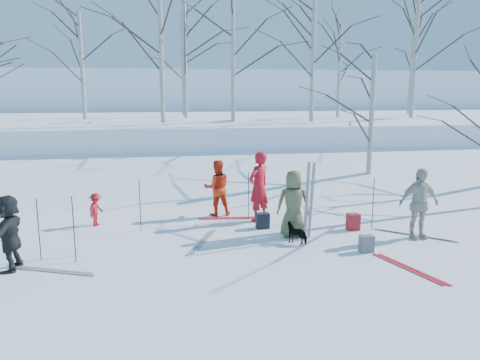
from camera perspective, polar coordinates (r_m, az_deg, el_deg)
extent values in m
plane|color=white|center=(10.84, 1.34, -8.25)|extent=(120.00, 120.00, 0.00)
cube|color=white|center=(17.50, -3.01, -0.34)|extent=(70.00, 9.49, 4.12)
cube|color=white|center=(27.24, -5.48, 5.46)|extent=(70.00, 18.00, 2.20)
cube|color=white|center=(48.12, -7.37, 8.95)|extent=(90.00, 30.00, 6.00)
imported|color=#4F5231|center=(11.49, 6.53, -2.90)|extent=(0.91, 0.69, 1.66)
imported|color=#B3101B|center=(12.78, 2.30, -0.83)|extent=(0.84, 0.79, 1.92)
imported|color=red|center=(13.41, -2.81, -0.96)|extent=(0.82, 0.65, 1.60)
imported|color=#B3101B|center=(13.02, -17.15, -3.44)|extent=(0.52, 0.65, 0.88)
imported|color=beige|center=(12.09, 20.96, -2.69)|extent=(1.03, 0.45, 1.73)
imported|color=black|center=(10.42, -26.33, -5.77)|extent=(0.59, 1.47, 1.54)
imported|color=black|center=(11.17, 6.98, -6.43)|extent=(0.60, 0.59, 0.49)
cube|color=silver|center=(11.33, 8.14, -2.51)|extent=(0.09, 0.16, 1.90)
cube|color=silver|center=(11.34, 8.70, -2.51)|extent=(0.10, 0.23, 1.89)
cylinder|color=black|center=(13.00, 1.05, -1.93)|extent=(0.02, 0.02, 1.34)
cylinder|color=black|center=(10.79, -23.34, -5.53)|extent=(0.02, 0.02, 1.34)
cylinder|color=black|center=(10.38, -19.58, -5.90)|extent=(0.02, 0.02, 1.34)
cylinder|color=black|center=(13.23, 3.02, -1.71)|extent=(0.02, 0.02, 1.34)
cylinder|color=black|center=(10.74, -19.62, -5.34)|extent=(0.02, 0.02, 1.34)
cylinder|color=black|center=(12.18, -12.09, -3.06)|extent=(0.02, 0.02, 1.34)
cylinder|color=black|center=(12.51, 15.90, -2.86)|extent=(0.02, 0.02, 1.34)
cube|color=#A4191F|center=(12.47, 13.62, -4.98)|extent=(0.32, 0.22, 0.42)
cube|color=slate|center=(10.89, 15.16, -7.50)|extent=(0.30, 0.20, 0.38)
cube|color=black|center=(12.28, 2.78, -4.97)|extent=(0.34, 0.24, 0.40)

